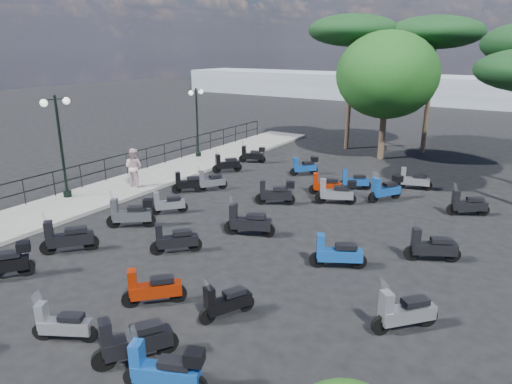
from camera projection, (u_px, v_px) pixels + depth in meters
The scene contains 36 objects.
ground at pixel (207, 232), 16.32m from camera, with size 120.00×120.00×0.00m, color black.
sidewalk at pixel (139, 182), 22.02m from camera, with size 3.00×30.00×0.15m, color slate.
railing at pixel (116, 163), 22.27m from camera, with size 0.04×26.04×1.10m.
lamp_post_1 at pixel (60, 140), 18.92m from camera, with size 0.39×1.27×4.31m.
lamp_post_2 at pixel (197, 118), 26.19m from camera, with size 0.32×1.16×3.94m.
pedestrian_far at pixel (134, 167), 20.95m from camera, with size 0.86×0.67×1.77m, color beige.
scooter_1 at pixel (1, 262), 12.87m from camera, with size 1.18×1.49×1.38m.
scooter_2 at pixel (168, 204), 17.97m from camera, with size 1.05×1.18×1.19m.
scooter_3 at pixel (188, 183), 20.58m from camera, with size 1.12×1.25×1.26m.
scooter_4 at pixel (226, 164), 23.85m from camera, with size 1.07×1.34×1.28m.
scooter_5 at pixel (253, 155), 25.81m from camera, with size 1.48×0.75×1.23m.
scooter_7 at pixel (67, 238), 14.55m from camera, with size 1.25×1.44×1.43m.
scooter_8 at pixel (175, 240), 14.51m from camera, with size 1.22×1.28×1.33m.
scooter_9 at pixel (131, 214), 16.57m from camera, with size 1.50×1.24×1.41m.
scooter_10 at pixel (210, 182), 20.85m from camera, with size 0.95×1.36×1.25m.
scooter_11 at pixel (304, 166), 23.35m from camera, with size 1.11×1.25×1.22m.
scooter_12 at pixel (62, 325), 10.18m from camera, with size 1.36×0.84×1.19m.
scooter_13 at pixel (152, 289), 11.60m from camera, with size 1.22×1.26×1.32m.
scooter_14 at pixel (248, 222), 15.85m from camera, with size 1.73×0.89×1.45m.
scooter_15 at pixel (276, 193), 18.97m from camera, with size 1.52×1.02×1.34m.
scooter_16 at pixel (326, 185), 20.28m from camera, with size 1.45×0.89×1.27m.
scooter_17 at pixel (354, 181), 21.02m from camera, with size 1.39×0.84×1.21m.
scooter_18 at pixel (165, 370), 8.62m from camera, with size 1.59×0.85×1.33m.
scooter_19 at pixel (133, 342), 9.46m from camera, with size 1.10×1.59×1.45m.
scooter_20 at pixel (226, 303), 11.05m from camera, with size 0.81×1.41×1.21m.
scooter_21 at pixel (337, 253), 13.53m from camera, with size 1.56×0.96×1.37m.
scooter_22 at pixel (336, 192), 19.03m from camera, with size 1.62×0.94×1.38m.
scooter_23 at pixel (413, 180), 21.02m from camera, with size 1.58×0.67×1.28m.
scooter_26 at pixel (404, 313), 10.53m from camera, with size 1.23×1.36×1.38m.
scooter_27 at pixel (431, 247), 13.97m from camera, with size 1.57×0.94×1.36m.
scooter_28 at pixel (467, 205), 17.75m from camera, with size 1.50×0.93×1.31m.
scooter_29 at pixel (386, 189), 19.46m from camera, with size 1.07×1.53×1.37m.
broadleaf_tree at pixel (387, 75), 25.46m from camera, with size 5.69×5.69×7.22m.
pine_0 at pixel (436, 33), 26.23m from camera, with size 5.40×5.40×8.05m.
pine_2 at pixel (353, 31), 27.35m from camera, with size 5.44×5.44×8.19m.
distant_hills at pixel (451, 90), 52.08m from camera, with size 70.00×8.00×3.00m, color gray.
Camera 1 is at (9.56, -11.83, 6.36)m, focal length 32.00 mm.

